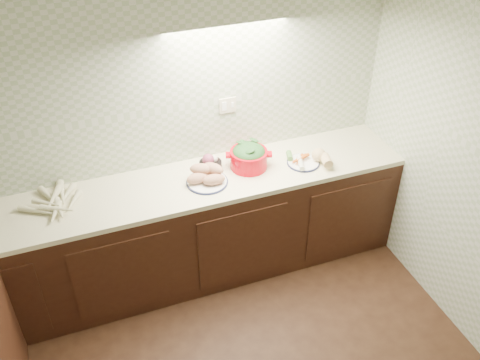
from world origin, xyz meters
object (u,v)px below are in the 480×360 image
object	(u,v)px
sweet_potato_plate	(207,176)
dutch_oven	(249,156)
onion_bowl	(210,163)
veg_plate	(310,158)
parsnip_pile	(59,204)

from	to	relation	value
sweet_potato_plate	dutch_oven	distance (m)	0.37
onion_bowl	veg_plate	bearing A→B (deg)	-14.36
onion_bowl	dutch_oven	distance (m)	0.30
onion_bowl	sweet_potato_plate	bearing A→B (deg)	-115.86
dutch_oven	veg_plate	distance (m)	0.48
dutch_oven	veg_plate	world-z (taller)	dutch_oven
parsnip_pile	veg_plate	world-z (taller)	veg_plate
onion_bowl	parsnip_pile	bearing A→B (deg)	-175.60
sweet_potato_plate	dutch_oven	bearing A→B (deg)	12.00
onion_bowl	veg_plate	world-z (taller)	onion_bowl
parsnip_pile	sweet_potato_plate	world-z (taller)	sweet_potato_plate
parsnip_pile	sweet_potato_plate	bearing A→B (deg)	-3.68
parsnip_pile	dutch_oven	size ratio (longest dim) A/B	1.17
sweet_potato_plate	veg_plate	xyz separation A→B (m)	(0.82, -0.04, -0.01)
parsnip_pile	onion_bowl	world-z (taller)	onion_bowl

